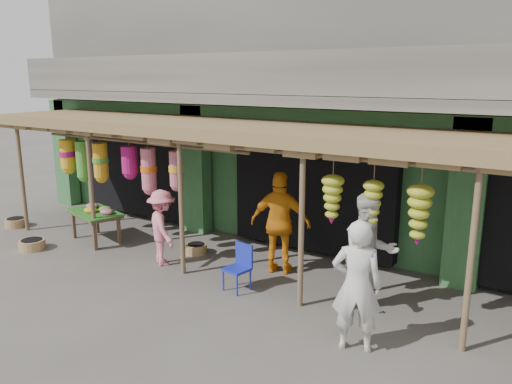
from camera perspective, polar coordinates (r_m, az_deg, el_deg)
The scene contains 12 objects.
ground at distance 8.99m, azimuth -0.08°, elevation -10.85°, with size 80.00×80.00×0.00m, color #514C47.
building at distance 12.58m, azimuth 12.42°, elevation 11.52°, with size 16.40×6.80×7.00m.
awning at distance 9.04m, azimuth 1.86°, elevation 6.31°, with size 14.00×2.70×2.79m.
flower_table at distance 11.74m, azimuth -17.81°, elevation -2.32°, with size 1.51×1.12×0.81m.
blue_chair at distance 8.76m, azimuth -1.86°, elevation -8.27°, with size 0.45×0.45×0.82m.
basket_left at distance 13.77m, azimuth -25.76°, elevation -3.16°, with size 0.50×0.50×0.21m, color brown.
basket_mid at distance 11.85m, azimuth -24.21°, elevation -5.50°, with size 0.55×0.55×0.21m, color #9A7445.
basket_right at distance 10.65m, azimuth -6.85°, elevation -6.46°, with size 0.45×0.45×0.20m, color #A9734F.
person_front at distance 6.89m, azimuth 11.43°, elevation -10.47°, with size 0.67×0.44×1.84m, color silver.
person_right at distance 7.91m, azimuth 12.80°, elevation -7.05°, with size 0.94×0.73×1.93m, color beige.
person_vendor at distance 9.34m, azimuth 2.81°, elevation -3.57°, with size 1.14×0.47×1.95m, color orange.
person_shopper at distance 9.97m, azimuth -10.66°, elevation -4.02°, with size 0.97×0.56×1.51m, color pink.
Camera 1 is at (4.51, -6.87, 3.64)m, focal length 35.00 mm.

